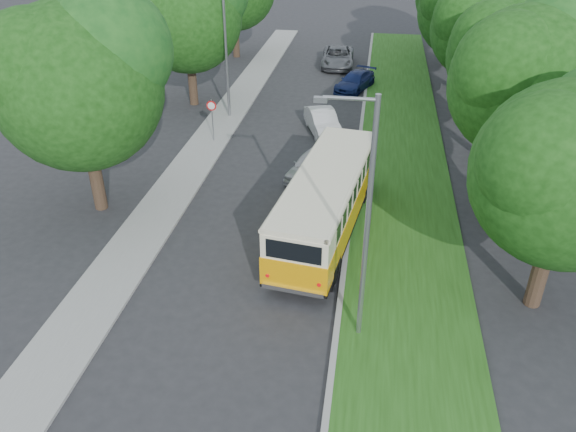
% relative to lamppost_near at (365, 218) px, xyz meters
% --- Properties ---
extents(ground, '(120.00, 120.00, 0.00)m').
position_rel_lamppost_near_xyz_m(ground, '(-4.21, 2.50, -4.37)').
color(ground, '#28282A').
rests_on(ground, ground).
extents(curb, '(0.20, 70.00, 0.15)m').
position_rel_lamppost_near_xyz_m(curb, '(-0.61, 7.50, -4.29)').
color(curb, gray).
rests_on(curb, ground).
extents(grass_verge, '(4.50, 70.00, 0.13)m').
position_rel_lamppost_near_xyz_m(grass_verge, '(1.74, 7.50, -4.30)').
color(grass_verge, '#214B14').
rests_on(grass_verge, ground).
extents(sidewalk, '(2.20, 70.00, 0.12)m').
position_rel_lamppost_near_xyz_m(sidewalk, '(-9.01, 7.50, -4.31)').
color(sidewalk, gray).
rests_on(sidewalk, ground).
extents(treeline, '(24.27, 41.91, 9.46)m').
position_rel_lamppost_near_xyz_m(treeline, '(-1.06, 20.49, 1.56)').
color(treeline, '#332319').
rests_on(treeline, ground).
extents(lamppost_near, '(1.71, 0.16, 8.00)m').
position_rel_lamppost_near_xyz_m(lamppost_near, '(0.00, 0.00, 0.00)').
color(lamppost_near, gray).
rests_on(lamppost_near, ground).
extents(lamppost_far, '(1.71, 0.16, 7.50)m').
position_rel_lamppost_near_xyz_m(lamppost_far, '(-8.91, 18.50, -0.25)').
color(lamppost_far, gray).
rests_on(lamppost_far, ground).
extents(warning_sign, '(0.56, 0.10, 2.50)m').
position_rel_lamppost_near_xyz_m(warning_sign, '(-8.71, 14.48, -2.66)').
color(warning_sign, gray).
rests_on(warning_sign, ground).
extents(vintage_bus, '(3.77, 9.89, 2.86)m').
position_rel_lamppost_near_xyz_m(vintage_bus, '(-1.57, 5.92, -2.94)').
color(vintage_bus, '#F6A207').
rests_on(vintage_bus, ground).
extents(car_silver, '(2.62, 3.96, 1.25)m').
position_rel_lamppost_near_xyz_m(car_silver, '(-2.79, 11.09, -3.74)').
color(car_silver, silver).
rests_on(car_silver, ground).
extents(car_white, '(2.71, 4.32, 1.34)m').
position_rel_lamppost_near_xyz_m(car_white, '(-2.82, 16.83, -3.70)').
color(car_white, silver).
rests_on(car_white, ground).
extents(car_blue, '(3.11, 4.58, 1.23)m').
position_rel_lamppost_near_xyz_m(car_blue, '(-1.39, 25.11, -3.75)').
color(car_blue, navy).
rests_on(car_blue, ground).
extents(car_grey, '(2.67, 5.38, 1.47)m').
position_rel_lamppost_near_xyz_m(car_grey, '(-3.07, 30.92, -3.64)').
color(car_grey, '#595C61').
rests_on(car_grey, ground).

